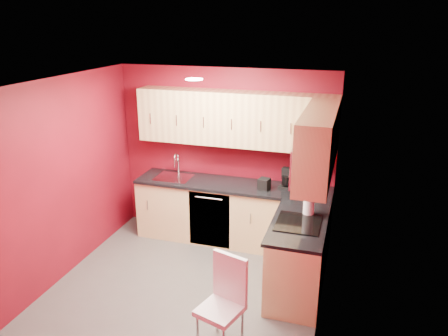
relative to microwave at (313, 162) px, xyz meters
The scene contains 21 objects.
floor 2.18m from the microwave, behind, with size 3.20×3.20×0.00m, color #4A4845.
ceiling 1.64m from the microwave, behind, with size 3.20×3.20×0.00m, color white.
wall_back 1.95m from the microwave, 136.99° to the left, with size 3.20×3.20×0.00m, color maroon.
wall_front 2.24m from the microwave, 129.35° to the right, with size 3.20×3.20×0.00m, color maroon.
wall_left 3.03m from the microwave, behind, with size 3.00×3.00×0.00m, color maroon.
wall_right 0.50m from the microwave, 44.09° to the right, with size 3.00×3.00×0.00m, color maroon.
base_cabinets_back 1.98m from the microwave, 140.04° to the left, with size 2.80×0.60×0.87m, color #EBCE86.
base_cabinets_right 1.23m from the microwave, 151.81° to the left, with size 0.60×1.30×0.87m, color #EBCE86.
countertop_back 1.73m from the microwave, 140.47° to the left, with size 2.80×0.63×0.04m, color black.
countertop_right 0.78m from the microwave, 162.04° to the left, with size 0.63×1.27×0.04m, color black.
upper_cabinets_back 1.65m from the microwave, 136.69° to the left, with size 2.80×0.35×0.75m, color tan.
upper_cabinets_right 0.33m from the microwave, 82.65° to the left, with size 0.35×1.55×0.75m.
microwave is the anchor object (origin of this frame).
cooktop 0.75m from the microwave, behind, with size 0.50×0.55×0.01m, color black.
sink 2.43m from the microwave, 154.40° to the left, with size 0.52×0.42×0.35m.
dishwasher_front 2.02m from the microwave, 153.81° to the left, with size 0.60×0.02×0.82m, color black.
downlight 1.62m from the microwave, behind, with size 0.20×0.20×0.01m, color white.
coffee_maker 1.32m from the microwave, 112.16° to the left, with size 0.16×0.21×0.27m, color black, non-canonical shape.
napkin_holder 1.35m from the microwave, 127.85° to the left, with size 0.14×0.14×0.16m, color black, non-canonical shape.
paper_towel 0.66m from the microwave, 97.48° to the left, with size 0.17×0.17×0.30m, color white, non-canonical shape.
dining_chair 1.79m from the microwave, 121.07° to the right, with size 0.39×0.41×0.96m, color white, non-canonical shape.
Camera 1 is at (1.80, -4.38, 3.15)m, focal length 35.00 mm.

